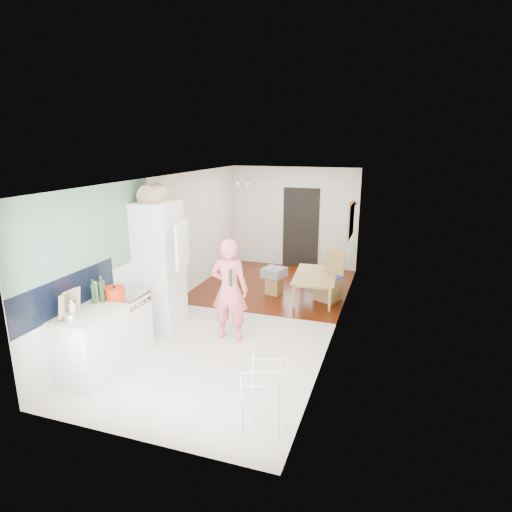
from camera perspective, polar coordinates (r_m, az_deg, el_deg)
The scene contains 32 objects.
room_shell at distance 7.47m, azimuth -1.35°, elevation 0.73°, with size 3.20×7.00×2.50m, color silver, non-canonical shape.
floor at distance 7.87m, azimuth -1.29°, elevation -8.13°, with size 3.20×7.00×0.01m, color silver.
wood_floor_overlay at distance 9.51m, azimuth 2.48°, elevation -3.92°, with size 3.20×3.30×0.01m, color #551606.
sage_wall_panel at distance 6.40m, azimuth -21.24°, elevation 2.79°, with size 0.02×3.00×1.30m, color slate.
tile_splashback at distance 6.18m, azimuth -23.80°, elevation -4.64°, with size 0.02×1.90×0.50m, color black.
doorway_recess at distance 10.74m, azimuth 5.98°, elevation 3.71°, with size 0.90×0.04×2.00m, color black.
base_cabinet at distance 6.27m, azimuth -21.12°, elevation -11.20°, with size 0.60×0.90×0.86m, color white.
worktop at distance 6.09m, azimuth -21.53°, elevation -7.31°, with size 0.62×0.92×0.06m, color beige.
range_cooker at distance 6.80m, azimuth -17.13°, elevation -8.66°, with size 0.60×0.60×0.88m, color white.
cooker_top at distance 6.63m, azimuth -17.43°, elevation -5.02°, with size 0.60×0.60×0.04m, color silver.
fridge_housing at distance 7.37m, azimuth -12.77°, elevation -1.26°, with size 0.66×0.66×2.15m, color white.
fridge_door at distance 6.70m, azimuth -9.84°, elevation 1.48°, with size 0.56×0.04×0.70m, color white.
fridge_interior at distance 7.10m, azimuth -10.84°, elevation 2.19°, with size 0.02×0.52×0.66m, color white.
pinboard at distance 8.88m, azimuth 12.56°, elevation 4.67°, with size 0.03×0.90×0.70m, color tan.
pinboard_frame at distance 8.88m, azimuth 12.46°, elevation 4.67°, with size 0.01×0.94×0.74m, color olive.
wall_sconce at distance 9.49m, azimuth 12.82°, elevation 6.53°, with size 0.18×0.18×0.16m, color maroon.
person at distance 6.74m, azimuth -3.59°, elevation -3.30°, with size 0.71×0.47×1.96m, color #F57074.
dining_table at distance 8.75m, azimuth 8.03°, elevation -4.31°, with size 1.24×0.69×0.44m, color olive.
dining_chair at distance 8.61m, azimuth 9.68°, elevation -2.69°, with size 0.42×0.42×1.01m, color olive, non-canonical shape.
stool at distance 8.93m, azimuth 2.45°, elevation -3.97°, with size 0.29×0.29×0.38m, color olive, non-canonical shape.
grey_drape at distance 8.86m, azimuth 2.42°, elevation -2.20°, with size 0.42×0.42×0.19m, color gray.
drying_rack at distance 4.86m, azimuth 1.24°, elevation -18.49°, with size 0.42×0.38×0.82m, color white, non-canonical shape.
bread_bin at distance 7.13m, azimuth -13.58°, elevation 7.84°, with size 0.39×0.37×0.21m, color tan, non-canonical shape.
red_casserole at distance 6.44m, azimuth -18.31°, elevation -4.70°, with size 0.29×0.29×0.17m, color red.
steel_pan at distance 5.89m, azimuth -23.47°, elevation -7.49°, with size 0.18×0.18×0.09m, color silver.
held_bottle at distance 6.49m, azimuth -3.43°, elevation -2.94°, with size 0.06×0.06×0.27m, color #183C1F.
bottle_a at distance 6.34m, azimuth -20.84°, elevation -4.73°, with size 0.07×0.07×0.28m, color #183C1F.
bottle_b at distance 6.34m, azimuth -19.89°, elevation -4.48°, with size 0.07×0.07×0.31m, color #183C1F.
bottle_c at distance 5.94m, azimuth -23.27°, elevation -6.73°, with size 0.08×0.08×0.20m, color beige.
pepper_mill_front at distance 6.41m, azimuth -20.57°, elevation -4.72°, with size 0.06×0.06×0.23m, color tan.
pepper_mill_back at distance 6.52m, azimuth -19.73°, elevation -4.40°, with size 0.06×0.06×0.21m, color tan.
chopping_boards at distance 5.94m, azimuth -23.63°, elevation -5.86°, with size 0.04×0.27×0.37m, color tan, non-canonical shape.
Camera 1 is at (2.46, -6.80, 3.10)m, focal length 30.00 mm.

